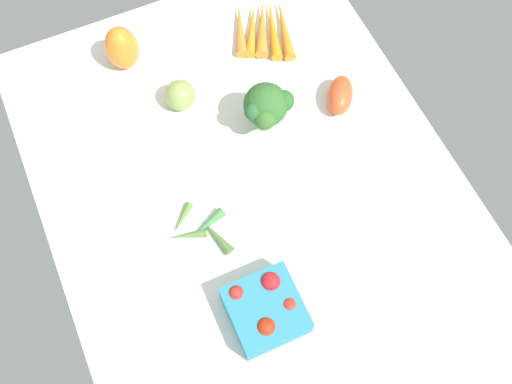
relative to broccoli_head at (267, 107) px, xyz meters
The scene contains 8 objects.
tablecloth 17.39cm from the broccoli_head, 148.51° to the left, with size 104.00×76.00×2.00cm, color white.
broccoli_head is the anchor object (origin of this frame).
bell_pepper_orange 32.63cm from the broccoli_head, 38.35° to the left, with size 6.74×6.74×10.35cm, color orange.
carrot_bunch 24.16cm from the broccoli_head, 23.18° to the right, with size 18.64×15.58×2.79cm.
okra_pile 25.90cm from the broccoli_head, 128.27° to the left, with size 12.51×11.52×1.91cm.
berry_basket 37.69cm from the broccoli_head, 155.25° to the left, with size 11.97×11.97×6.75cm.
heirloom_tomato_green 18.07cm from the broccoli_head, 48.77° to the left, with size 6.18×6.18×6.18cm, color #8CA451.
roma_tomato 16.30cm from the broccoli_head, 93.59° to the right, with size 8.92×5.01×5.01cm, color #E05429.
Camera 1 is at (-42.34, 19.01, 104.22)cm, focal length 42.11 mm.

